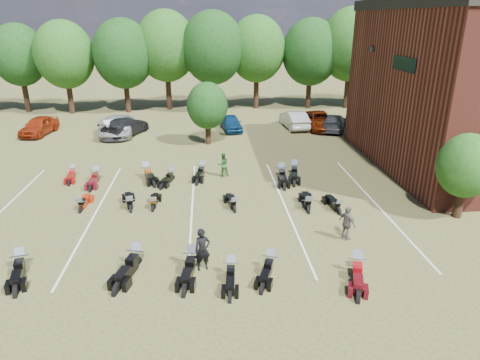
{
  "coord_description": "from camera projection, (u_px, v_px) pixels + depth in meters",
  "views": [
    {
      "loc": [
        -2.11,
        -17.8,
        9.52
      ],
      "look_at": [
        -0.36,
        4.0,
        1.2
      ],
      "focal_mm": 32.0,
      "sensor_mm": 36.0,
      "label": 1
    }
  ],
  "objects": [
    {
      "name": "motorcycle_4",
      "position": [
        231.0,
        275.0,
        16.87
      ],
      "size": [
        0.86,
        2.16,
        1.18
      ],
      "primitive_type": null,
      "rotation": [
        0.0,
        0.0,
        -0.09
      ],
      "color": "black",
      "rests_on": "ground"
    },
    {
      "name": "motorcycle_16",
      "position": [
        172.0,
        180.0,
        26.78
      ],
      "size": [
        1.32,
        2.2,
        1.17
      ],
      "primitive_type": null,
      "rotation": [
        0.0,
        0.0,
        -0.33
      ],
      "color": "black",
      "rests_on": "ground"
    },
    {
      "name": "car_4",
      "position": [
        231.0,
        123.0,
        38.33
      ],
      "size": [
        2.11,
        4.18,
        1.37
      ],
      "primitive_type": "imported",
      "rotation": [
        0.0,
        0.0,
        0.13
      ],
      "color": "#0B2A4E",
      "rests_on": "ground"
    },
    {
      "name": "motorcycle_8",
      "position": [
        153.0,
        210.0,
        22.6
      ],
      "size": [
        0.7,
        2.02,
        1.12
      ],
      "primitive_type": null,
      "rotation": [
        0.0,
        0.0,
        3.11
      ],
      "color": "black",
      "rests_on": "ground"
    },
    {
      "name": "person_black",
      "position": [
        203.0,
        250.0,
        16.99
      ],
      "size": [
        0.74,
        0.58,
        1.77
      ],
      "primitive_type": "imported",
      "rotation": [
        0.0,
        0.0,
        0.27
      ],
      "color": "black",
      "rests_on": "ground"
    },
    {
      "name": "young_tree_near_building",
      "position": [
        466.0,
        166.0,
        20.86
      ],
      "size": [
        2.8,
        2.8,
        4.16
      ],
      "color": "black",
      "rests_on": "ground"
    },
    {
      "name": "person_green",
      "position": [
        223.0,
        165.0,
        27.16
      ],
      "size": [
        0.88,
        0.76,
        1.56
      ],
      "primitive_type": "imported",
      "rotation": [
        0.0,
        0.0,
        3.39
      ],
      "color": "#235F24",
      "rests_on": "ground"
    },
    {
      "name": "motorcycle_10",
      "position": [
        234.0,
        211.0,
        22.49
      ],
      "size": [
        0.98,
        2.13,
        1.15
      ],
      "primitive_type": null,
      "rotation": [
        0.0,
        0.0,
        3.31
      ],
      "color": "black",
      "rests_on": "ground"
    },
    {
      "name": "car_6",
      "position": [
        320.0,
        121.0,
        38.85
      ],
      "size": [
        2.79,
        5.6,
        1.52
      ],
      "primitive_type": "imported",
      "rotation": [
        0.0,
        0.0,
        0.05
      ],
      "color": "#611A05",
      "rests_on": "ground"
    },
    {
      "name": "car_1",
      "position": [
        112.0,
        127.0,
        36.58
      ],
      "size": [
        3.27,
        4.81,
        1.5
      ],
      "primitive_type": "imported",
      "rotation": [
        0.0,
        0.0,
        3.55
      ],
      "color": "#BABABE",
      "rests_on": "ground"
    },
    {
      "name": "motorcycle_20",
      "position": [
        294.0,
        175.0,
        27.58
      ],
      "size": [
        1.27,
        2.63,
        1.41
      ],
      "primitive_type": null,
      "rotation": [
        0.0,
        0.0,
        -0.19
      ],
      "color": "black",
      "rests_on": "ground"
    },
    {
      "name": "motorcycle_2",
      "position": [
        192.0,
        267.0,
        17.4
      ],
      "size": [
        1.09,
        2.5,
        1.35
      ],
      "primitive_type": null,
      "rotation": [
        0.0,
        0.0,
        -0.13
      ],
      "color": "black",
      "rests_on": "ground"
    },
    {
      "name": "car_3",
      "position": [
        125.0,
        126.0,
        36.67
      ],
      "size": [
        3.98,
        5.81,
        1.56
      ],
      "primitive_type": "imported",
      "rotation": [
        0.0,
        0.0,
        2.77
      ],
      "color": "black",
      "rests_on": "ground"
    },
    {
      "name": "car_0",
      "position": [
        39.0,
        126.0,
        36.92
      ],
      "size": [
        2.49,
        4.81,
        1.56
      ],
      "primitive_type": "imported",
      "rotation": [
        0.0,
        0.0,
        -0.14
      ],
      "color": "maroon",
      "rests_on": "ground"
    },
    {
      "name": "motorcycle_9",
      "position": [
        131.0,
        211.0,
        22.52
      ],
      "size": [
        1.2,
        2.33,
        1.24
      ],
      "primitive_type": null,
      "rotation": [
        0.0,
        0.0,
        3.37
      ],
      "color": "black",
      "rests_on": "ground"
    },
    {
      "name": "car_5",
      "position": [
        294.0,
        119.0,
        39.17
      ],
      "size": [
        2.12,
        4.92,
        1.57
      ],
      "primitive_type": "imported",
      "rotation": [
        0.0,
        0.0,
        3.24
      ],
      "color": "beige",
      "rests_on": "ground"
    },
    {
      "name": "motorcycle_0",
      "position": [
        22.0,
        270.0,
        17.25
      ],
      "size": [
        1.31,
        2.48,
        1.32
      ],
      "primitive_type": null,
      "rotation": [
        0.0,
        0.0,
        0.25
      ],
      "color": "black",
      "rests_on": "ground"
    },
    {
      "name": "tree_line",
      "position": [
        215.0,
        50.0,
        44.82
      ],
      "size": [
        56.0,
        6.0,
        9.79
      ],
      "color": "black",
      "rests_on": "ground"
    },
    {
      "name": "motorcycle_14",
      "position": [
        97.0,
        181.0,
        26.68
      ],
      "size": [
        0.77,
        2.34,
        1.3
      ],
      "primitive_type": null,
      "rotation": [
        0.0,
        0.0,
        0.01
      ],
      "color": "#4F0B15",
      "rests_on": "ground"
    },
    {
      "name": "parking_lines",
      "position": [
        192.0,
        209.0,
        22.69
      ],
      "size": [
        20.1,
        14.0,
        0.01
      ],
      "color": "silver",
      "rests_on": "ground"
    },
    {
      "name": "motorcycle_19",
      "position": [
        281.0,
        178.0,
        27.09
      ],
      "size": [
        0.99,
        2.58,
        1.41
      ],
      "primitive_type": null,
      "rotation": [
        0.0,
        0.0,
        -0.07
      ],
      "color": "black",
      "rests_on": "ground"
    },
    {
      "name": "car_2",
      "position": [
        117.0,
        126.0,
        36.69
      ],
      "size": [
        3.04,
        5.9,
        1.59
      ],
      "primitive_type": "imported",
      "rotation": [
        0.0,
        0.0,
        0.07
      ],
      "color": "gray",
      "rests_on": "ground"
    },
    {
      "name": "motorcycle_12",
      "position": [
        308.0,
        212.0,
        22.42
      ],
      "size": [
        0.98,
        2.4,
        1.3
      ],
      "primitive_type": null,
      "rotation": [
        0.0,
        0.0,
        3.04
      ],
      "color": "black",
      "rests_on": "ground"
    },
    {
      "name": "car_7",
      "position": [
        334.0,
        122.0,
        38.38
      ],
      "size": [
        3.62,
        5.27,
        1.42
      ],
      "primitive_type": "imported",
      "rotation": [
        0.0,
        0.0,
        2.77
      ],
      "color": "#343439",
      "rests_on": "ground"
    },
    {
      "name": "person_grey",
      "position": [
        347.0,
        223.0,
        19.33
      ],
      "size": [
        0.8,
        1.03,
        1.63
      ],
      "primitive_type": "imported",
      "rotation": [
        0.0,
        0.0,
        2.06
      ],
      "color": "#5A534D",
      "rests_on": "ground"
    },
    {
      "name": "motorcycle_15",
      "position": [
        74.0,
        177.0,
        27.35
      ],
      "size": [
        0.85,
        2.12,
        1.15
      ],
      "primitive_type": null,
      "rotation": [
        0.0,
        0.0,
        0.1
      ],
      "color": "maroon",
      "rests_on": "ground"
    },
    {
      "name": "young_tree_midfield",
      "position": [
        207.0,
        106.0,
        33.31
      ],
      "size": [
        3.2,
        3.2,
        4.7
      ],
      "color": "black",
      "rests_on": "ground"
    },
    {
      "name": "motorcycle_13",
      "position": [
        338.0,
        213.0,
        22.23
      ],
      "size": [
        0.94,
        2.22,
        1.2
      ],
      "primitive_type": null,
      "rotation": [
        0.0,
        0.0,
        3.26
      ],
      "color": "black",
      "rests_on": "ground"
    },
    {
      "name": "motorcycle_3",
      "position": [
        270.0,
        269.0,
        17.3
      ],
      "size": [
        1.34,
        2.25,
        1.19
      ],
      "primitive_type": null,
      "rotation": [
        0.0,
        0.0,
        -0.33
      ],
      "color": "black",
      "rests_on": "ground"
    },
    {
      "name": "ground",
      "position": [
        254.0,
        234.0,
        20.12
      ],
      "size": [
        160.0,
        160.0,
        0.0
      ],
      "primitive_type": "plane",
      "color": "brown",
      "rests_on": "ground"
    },
    {
      "name": "motorcycle_17",
      "position": [
        147.0,
        177.0,
        27.29
      ],
      "size": [
        1.57,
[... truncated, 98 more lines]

